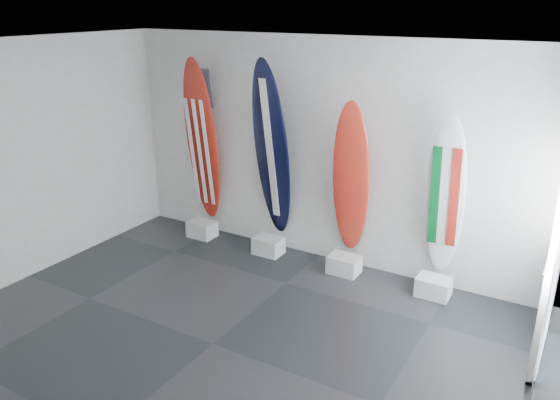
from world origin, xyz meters
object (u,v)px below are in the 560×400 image
Objects in this scene: surfboard_swiss at (351,179)px; surfboard_italy at (445,197)px; surfboard_navy at (271,151)px; surfboard_usa at (202,142)px.

surfboard_swiss is 1.03× the size of surfboard_italy.
surfboard_navy is 2.37m from surfboard_italy.
surfboard_usa reaches higher than surfboard_italy.
surfboard_usa is 0.97× the size of surfboard_navy.
surfboard_navy is 1.21× the size of surfboard_swiss.
surfboard_navy reaches higher than surfboard_swiss.
surfboard_navy is 1.19m from surfboard_swiss.
surfboard_swiss is (1.17, 0.00, -0.22)m from surfboard_navy.
surfboard_navy is at bearing 168.91° from surfboard_swiss.
surfboard_navy reaches higher than surfboard_italy.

